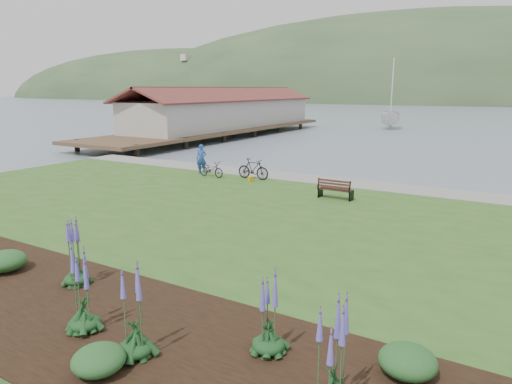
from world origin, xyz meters
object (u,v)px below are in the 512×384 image
(bicycle_a, at_px, (211,169))
(sailboat, at_px, (390,129))
(person, at_px, (201,156))
(park_bench, at_px, (335,189))

(bicycle_a, height_order, sailboat, sailboat)
(person, relative_size, bicycle_a, 1.17)
(person, xyz_separation_m, sailboat, (0.30, 40.90, -1.39))
(park_bench, relative_size, person, 0.77)
(park_bench, bearing_deg, sailboat, 101.79)
(park_bench, bearing_deg, person, 167.29)
(sailboat, bearing_deg, park_bench, -87.56)
(person, bearing_deg, park_bench, -36.90)
(bicycle_a, bearing_deg, person, 66.31)
(park_bench, relative_size, sailboat, 0.05)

